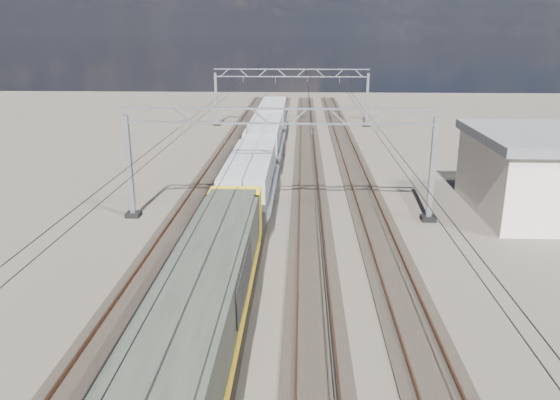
{
  "coord_description": "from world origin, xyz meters",
  "views": [
    {
      "loc": [
        1.39,
        -29.18,
        11.55
      ],
      "look_at": [
        0.2,
        0.29,
        2.4
      ],
      "focal_mm": 35.0,
      "sensor_mm": 36.0,
      "label": 1
    }
  ],
  "objects_px": {
    "hopper_wagon_third": "(273,115)",
    "hopper_wagon_lead": "(250,178)",
    "locomotive": "(204,305)",
    "catenary_gantry_mid": "(279,159)",
    "catenary_gantry_far": "(291,95)",
    "hopper_wagon_mid": "(265,138)"
  },
  "relations": [
    {
      "from": "catenary_gantry_far",
      "to": "catenary_gantry_mid",
      "type": "bearing_deg",
      "value": -90.0
    },
    {
      "from": "hopper_wagon_mid",
      "to": "hopper_wagon_third",
      "type": "xyz_separation_m",
      "value": [
        0.0,
        14.2,
        0.0
      ]
    },
    {
      "from": "locomotive",
      "to": "hopper_wagon_mid",
      "type": "height_order",
      "value": "locomotive"
    },
    {
      "from": "catenary_gantry_far",
      "to": "locomotive",
      "type": "height_order",
      "value": "catenary_gantry_far"
    },
    {
      "from": "hopper_wagon_lead",
      "to": "hopper_wagon_mid",
      "type": "bearing_deg",
      "value": 90.0
    },
    {
      "from": "catenary_gantry_mid",
      "to": "catenary_gantry_far",
      "type": "relative_size",
      "value": 1.0
    },
    {
      "from": "hopper_wagon_lead",
      "to": "hopper_wagon_third",
      "type": "relative_size",
      "value": 1.0
    },
    {
      "from": "catenary_gantry_mid",
      "to": "locomotive",
      "type": "xyz_separation_m",
      "value": [
        -2.0,
        -16.07,
        -1.58
      ]
    },
    {
      "from": "locomotive",
      "to": "hopper_wagon_mid",
      "type": "distance_m",
      "value": 31.9
    },
    {
      "from": "locomotive",
      "to": "hopper_wagon_mid",
      "type": "xyz_separation_m",
      "value": [
        -0.0,
        31.9,
        -0.09
      ]
    },
    {
      "from": "catenary_gantry_mid",
      "to": "locomotive",
      "type": "relative_size",
      "value": 0.94
    },
    {
      "from": "locomotive",
      "to": "hopper_wagon_third",
      "type": "bearing_deg",
      "value": 90.0
    },
    {
      "from": "hopper_wagon_third",
      "to": "hopper_wagon_lead",
      "type": "bearing_deg",
      "value": -90.0
    },
    {
      "from": "hopper_wagon_lead",
      "to": "catenary_gantry_mid",
      "type": "bearing_deg",
      "value": -39.16
    },
    {
      "from": "catenary_gantry_far",
      "to": "hopper_wagon_mid",
      "type": "distance_m",
      "value": 20.34
    },
    {
      "from": "locomotive",
      "to": "hopper_wagon_third",
      "type": "xyz_separation_m",
      "value": [
        -0.0,
        46.1,
        -0.09
      ]
    },
    {
      "from": "hopper_wagon_mid",
      "to": "hopper_wagon_third",
      "type": "height_order",
      "value": "same"
    },
    {
      "from": "hopper_wagon_mid",
      "to": "hopper_wagon_lead",
      "type": "bearing_deg",
      "value": -90.0
    },
    {
      "from": "locomotive",
      "to": "catenary_gantry_mid",
      "type": "bearing_deg",
      "value": 82.9
    },
    {
      "from": "catenary_gantry_far",
      "to": "hopper_wagon_mid",
      "type": "relative_size",
      "value": 1.53
    },
    {
      "from": "catenary_gantry_far",
      "to": "hopper_wagon_third",
      "type": "relative_size",
      "value": 1.53
    },
    {
      "from": "catenary_gantry_mid",
      "to": "hopper_wagon_third",
      "type": "distance_m",
      "value": 30.14
    }
  ]
}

